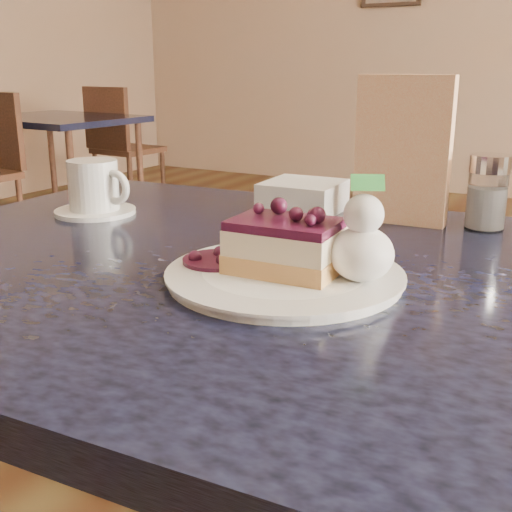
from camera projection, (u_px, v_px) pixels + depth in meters
The scene contains 10 objects.
main_table at pixel (300, 330), 0.84m from camera, with size 1.32×0.92×0.80m.
dessert_plate at pixel (285, 276), 0.77m from camera, with size 0.28×0.28×0.01m, color white.
cheesecake_slice at pixel (285, 246), 0.76m from camera, with size 0.13×0.10×0.06m.
whipped_cream at pixel (362, 254), 0.73m from camera, with size 0.07×0.07×0.06m.
berry_sauce at pixel (217, 260), 0.80m from camera, with size 0.09×0.09×0.01m, color black.
coffee_set at pixel (95, 190), 1.10m from camera, with size 0.15×0.14×0.09m.
menu_card at pixel (403, 151), 1.02m from camera, with size 0.15×0.03×0.24m, color #FEF3C9.
sugar_shaker at pixel (487, 192), 1.00m from camera, with size 0.06×0.06×0.12m.
napkin_stack at pixel (303, 197), 1.13m from camera, with size 0.13×0.13×0.05m, color white.
bg_table_far_left at pixel (65, 216), 4.31m from camera, with size 1.02×1.76×1.17m.
Camera 1 is at (0.30, -0.49, 1.05)m, focal length 45.00 mm.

